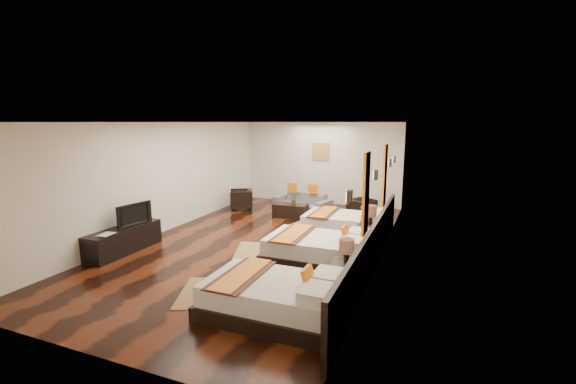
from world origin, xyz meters
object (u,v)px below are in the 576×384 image
at_px(tv, 132,214).
at_px(figurine, 145,214).
at_px(table_plant, 294,200).
at_px(bed_near, 278,297).
at_px(armchair_right, 362,209).
at_px(nightstand_a, 346,273).
at_px(bed_mid, 321,250).
at_px(book, 101,234).
at_px(armchair_left, 241,199).
at_px(nightstand_b, 370,234).
at_px(coffee_table, 291,211).
at_px(tv_console, 124,240).
at_px(sofa, 302,201).
at_px(bed_far, 346,224).

xyz_separation_m(tv, figurine, (-0.05, 0.45, -0.10)).
bearing_deg(table_plant, bed_near, -71.64).
distance_m(figurine, armchair_right, 5.93).
bearing_deg(bed_near, nightstand_a, 56.66).
xyz_separation_m(bed_mid, table_plant, (-1.82, 3.27, 0.25)).
xyz_separation_m(book, armchair_left, (0.39, 5.16, -0.24)).
bearing_deg(armchair_left, bed_near, 4.78).
distance_m(nightstand_b, table_plant, 3.27).
xyz_separation_m(coffee_table, table_plant, (0.11, 0.01, 0.33)).
relative_size(nightstand_b, book, 3.16).
bearing_deg(tv_console, coffee_table, 61.61).
xyz_separation_m(nightstand_b, book, (-4.95, -2.77, 0.22)).
distance_m(tv, table_plant, 4.61).
height_order(sofa, coffee_table, sofa).
bearing_deg(book, tv_console, 90.00).
height_order(tv_console, figurine, figurine).
relative_size(book, coffee_table, 0.31).
xyz_separation_m(nightstand_a, figurine, (-4.95, 0.84, 0.38)).
distance_m(bed_near, book, 4.27).
bearing_deg(bed_near, armchair_left, 122.92).
xyz_separation_m(book, armchair_right, (4.28, 5.34, -0.26)).
xyz_separation_m(bed_near, armchair_right, (0.09, 6.05, 0.03)).
bearing_deg(armchair_left, tv_console, -33.05).
bearing_deg(bed_mid, armchair_left, 136.23).
height_order(book, table_plant, table_plant).
relative_size(tv_console, table_plant, 6.83).
distance_m(tv, figurine, 0.46).
relative_size(nightstand_b, tv, 1.14).
height_order(bed_near, table_plant, bed_near).
relative_size(nightstand_a, book, 2.92).
xyz_separation_m(bed_mid, tv_console, (-4.20, -0.94, -0.01)).
height_order(book, sofa, book).
height_order(sofa, armchair_right, armchair_right).
bearing_deg(tv, figurine, 14.81).
distance_m(bed_near, sofa, 6.82).
bearing_deg(bed_mid, coffee_table, 120.64).
distance_m(bed_mid, tv, 4.24).
distance_m(bed_mid, book, 4.47).
distance_m(armchair_right, table_plant, 2.00).
height_order(bed_far, sofa, bed_far).
bearing_deg(bed_near, figurine, 154.82).
xyz_separation_m(tv_console, armchair_left, (0.39, 4.58, 0.05)).
bearing_deg(nightstand_a, tv_console, 178.19).
height_order(nightstand_a, armchair_right, nightstand_a).
xyz_separation_m(figurine, coffee_table, (2.27, 3.52, -0.50)).
height_order(armchair_left, coffee_table, armchair_left).
xyz_separation_m(figurine, armchair_left, (0.39, 3.90, -0.38)).
xyz_separation_m(bed_near, bed_mid, (0.00, 2.23, 0.01)).
xyz_separation_m(bed_near, tv, (-4.15, 1.52, 0.52)).
height_order(book, armchair_right, armchair_right).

